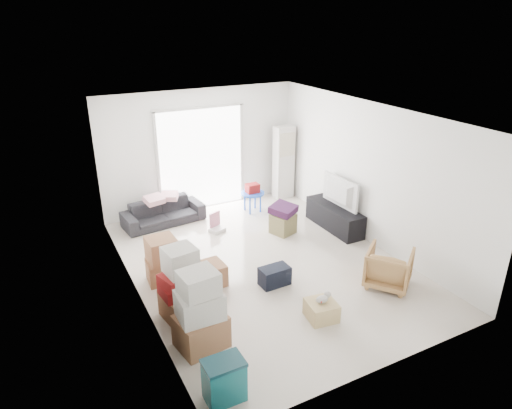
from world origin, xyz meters
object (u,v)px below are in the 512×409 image
object	(u,v)px
tv_console	(334,217)
kids_table	(252,192)
television	(336,203)
sofa	(163,209)
ottoman	(283,223)
storage_bins	(224,380)
ac_tower	(283,162)
armchair	(389,266)
wood_crate	(321,310)

from	to	relation	value
tv_console	kids_table	xyz separation A→B (m)	(-1.11, 1.57, 0.22)
television	sofa	bearing A→B (deg)	56.91
ottoman	storage_bins	bearing A→B (deg)	-129.37
ottoman	sofa	bearing A→B (deg)	142.10
ac_tower	kids_table	size ratio (longest dim) A/B	2.66
armchair	wood_crate	xyz separation A→B (m)	(-1.49, -0.24, -0.22)
ac_tower	storage_bins	distance (m)	6.48
ottoman	kids_table	distance (m)	1.30
tv_console	ottoman	world-z (taller)	tv_console
kids_table	wood_crate	xyz separation A→B (m)	(-0.90, -3.99, -0.33)
television	wood_crate	size ratio (longest dim) A/B	2.52
ac_tower	armchair	world-z (taller)	ac_tower
storage_bins	kids_table	world-z (taller)	kids_table
armchair	ottoman	xyz separation A→B (m)	(-0.54, 2.47, -0.15)
tv_console	ottoman	size ratio (longest dim) A/B	3.55
kids_table	wood_crate	distance (m)	4.10
television	ottoman	size ratio (longest dim) A/B	2.52
television	kids_table	distance (m)	1.93
storage_bins	ottoman	world-z (taller)	storage_bins
television	sofa	world-z (taller)	sofa
storage_bins	ottoman	size ratio (longest dim) A/B	1.31
armchair	sofa	bearing A→B (deg)	-4.71
wood_crate	ac_tower	bearing A→B (deg)	66.10
sofa	ac_tower	bearing A→B (deg)	-3.34
tv_console	kids_table	distance (m)	1.94
tv_console	television	world-z (taller)	television
television	armchair	xyz separation A→B (m)	(-0.53, -2.18, -0.21)
ac_tower	sofa	xyz separation A→B (m)	(-3.05, -0.15, -0.54)
storage_bins	kids_table	xyz separation A→B (m)	(2.79, 4.72, 0.20)
ottoman	armchair	bearing A→B (deg)	-77.62
ottoman	wood_crate	world-z (taller)	ottoman
tv_console	ottoman	xyz separation A→B (m)	(-1.07, 0.30, -0.04)
armchair	storage_bins	bearing A→B (deg)	69.03
armchair	storage_bins	size ratio (longest dim) A/B	1.31
ottoman	kids_table	bearing A→B (deg)	92.02
ac_tower	armchair	distance (m)	4.26
ac_tower	sofa	bearing A→B (deg)	-177.18
sofa	armchair	distance (m)	4.80
sofa	tv_console	bearing A→B (deg)	-37.37
ac_tower	storage_bins	size ratio (longest dim) A/B	3.21
television	ottoman	world-z (taller)	television
kids_table	armchair	bearing A→B (deg)	-81.08
ottoman	wood_crate	size ratio (longest dim) A/B	1.00
ac_tower	wood_crate	xyz separation A→B (m)	(-1.97, -4.44, -0.74)
tv_console	television	distance (m)	0.32
armchair	wood_crate	distance (m)	1.52
armchair	storage_bins	world-z (taller)	armchair
kids_table	wood_crate	world-z (taller)	kids_table
sofa	ottoman	xyz separation A→B (m)	(2.03, -1.58, -0.13)
television	armchair	world-z (taller)	armchair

